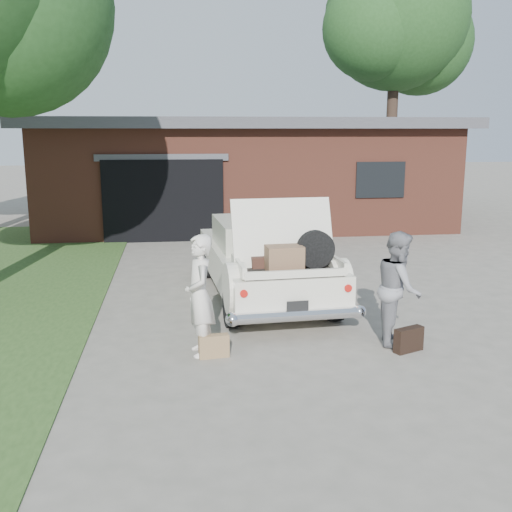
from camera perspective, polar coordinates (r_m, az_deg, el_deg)
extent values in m
plane|color=gray|center=(8.77, 0.53, -7.86)|extent=(90.00, 90.00, 0.00)
cube|color=brown|center=(19.84, -1.38, 7.70)|extent=(12.00, 7.00, 3.00)
cube|color=#4C4C51|center=(19.78, -1.40, 12.47)|extent=(12.80, 7.80, 0.30)
cube|color=black|center=(16.32, -8.80, 5.23)|extent=(3.20, 0.30, 2.20)
cube|color=#4C4C51|center=(16.16, -8.94, 9.25)|extent=(3.50, 0.12, 0.18)
cube|color=black|center=(17.17, 11.75, 7.13)|extent=(1.40, 0.08, 1.00)
sphere|color=#255121|center=(11.76, -22.94, 21.12)|extent=(3.71, 3.71, 3.71)
cylinder|color=#38281E|center=(25.34, 12.75, 11.50)|extent=(0.44, 0.44, 5.80)
sphere|color=#255121|center=(25.70, 13.22, 21.23)|extent=(5.59, 5.59, 5.59)
sphere|color=#255121|center=(26.54, 15.37, 19.01)|extent=(4.19, 4.19, 4.19)
sphere|color=#255121|center=(24.60, 11.18, 20.52)|extent=(3.91, 3.91, 3.91)
cube|color=silver|center=(10.78, 0.69, -0.85)|extent=(2.05, 4.77, 0.61)
cube|color=#B6B6A0|center=(10.94, 0.40, 2.21)|extent=(1.65, 1.95, 0.49)
cube|color=black|center=(11.80, -0.46, 2.84)|extent=(1.45, 0.16, 0.41)
cube|color=black|center=(10.09, 1.40, 1.27)|extent=(1.45, 0.16, 0.41)
cylinder|color=black|center=(9.19, -2.32, -4.90)|extent=(0.24, 0.63, 0.62)
cylinder|color=black|center=(9.57, 7.48, -4.31)|extent=(0.24, 0.63, 0.62)
cylinder|color=black|center=(12.24, -4.60, -0.65)|extent=(0.24, 0.63, 0.62)
cylinder|color=black|center=(12.53, 2.89, -0.34)|extent=(0.24, 0.63, 0.62)
cylinder|color=silver|center=(8.59, 3.94, -5.67)|extent=(1.92, 0.28, 0.17)
cylinder|color=#A5140F|center=(8.40, -1.20, -3.55)|extent=(0.12, 0.10, 0.11)
cylinder|color=#A5140F|center=(8.78, 8.71, -2.99)|extent=(0.12, 0.10, 0.11)
cube|color=black|center=(8.54, 3.99, -4.81)|extent=(0.32, 0.04, 0.16)
cube|color=black|center=(9.02, 3.00, -1.30)|extent=(1.51, 1.11, 0.04)
cube|color=silver|center=(8.85, -1.70, -0.93)|extent=(0.12, 1.03, 0.17)
cube|color=silver|center=(9.21, 7.52, -0.52)|extent=(0.12, 1.03, 0.17)
cube|color=silver|center=(8.52, 3.84, -1.71)|extent=(1.49, 0.14, 0.11)
cube|color=silver|center=(9.22, 2.55, 2.28)|extent=(1.59, 0.52, 1.01)
cube|color=#40251B|center=(9.14, 1.08, -0.45)|extent=(0.54, 0.37, 0.17)
cube|color=brown|center=(8.83, 2.71, -0.22)|extent=(0.56, 0.38, 0.37)
cube|color=black|center=(9.22, 3.34, -0.43)|extent=(0.49, 0.34, 0.15)
cylinder|color=black|center=(9.02, 5.69, 0.64)|extent=(0.58, 0.18, 0.57)
imported|color=silver|center=(7.98, -5.40, -3.76)|extent=(0.47, 0.64, 1.63)
imported|color=gray|center=(8.63, 13.42, -2.95)|extent=(0.79, 0.91, 1.60)
cube|color=#99774D|center=(8.05, -4.04, -8.56)|extent=(0.41, 0.17, 0.31)
cube|color=black|center=(8.49, 14.34, -7.72)|extent=(0.46, 0.30, 0.34)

